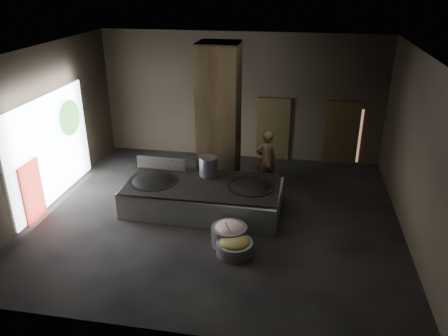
% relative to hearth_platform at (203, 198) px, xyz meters
% --- Properties ---
extents(floor, '(10.00, 9.00, 0.10)m').
position_rel_hearth_platform_xyz_m(floor, '(0.46, -0.25, -0.43)').
color(floor, black).
rests_on(floor, ground).
extents(ceiling, '(10.00, 9.00, 0.10)m').
position_rel_hearth_platform_xyz_m(ceiling, '(0.46, -0.25, 4.17)').
color(ceiling, black).
rests_on(ceiling, back_wall).
extents(back_wall, '(10.00, 0.10, 4.50)m').
position_rel_hearth_platform_xyz_m(back_wall, '(0.46, 4.30, 1.87)').
color(back_wall, black).
rests_on(back_wall, ground).
extents(front_wall, '(10.00, 0.10, 4.50)m').
position_rel_hearth_platform_xyz_m(front_wall, '(0.46, -4.80, 1.87)').
color(front_wall, black).
rests_on(front_wall, ground).
extents(left_wall, '(0.10, 9.00, 4.50)m').
position_rel_hearth_platform_xyz_m(left_wall, '(-4.59, -0.25, 1.87)').
color(left_wall, black).
rests_on(left_wall, ground).
extents(right_wall, '(0.10, 9.00, 4.50)m').
position_rel_hearth_platform_xyz_m(right_wall, '(5.51, -0.25, 1.87)').
color(right_wall, black).
rests_on(right_wall, ground).
extents(pillar, '(1.20, 1.20, 4.50)m').
position_rel_hearth_platform_xyz_m(pillar, '(0.16, 1.65, 1.87)').
color(pillar, black).
rests_on(pillar, ground).
extents(hearth_platform, '(4.47, 2.27, 0.76)m').
position_rel_hearth_platform_xyz_m(hearth_platform, '(0.00, 0.00, 0.00)').
color(hearth_platform, '#AFC2B1').
rests_on(hearth_platform, ground).
extents(platform_cap, '(4.30, 2.06, 0.03)m').
position_rel_hearth_platform_xyz_m(platform_cap, '(0.00, 0.00, 0.43)').
color(platform_cap, black).
rests_on(platform_cap, hearth_platform).
extents(wok_left, '(1.39, 1.39, 0.38)m').
position_rel_hearth_platform_xyz_m(wok_left, '(-1.45, -0.05, 0.37)').
color(wok_left, black).
rests_on(wok_left, hearth_platform).
extents(wok_left_rim, '(1.41, 1.41, 0.05)m').
position_rel_hearth_platform_xyz_m(wok_left_rim, '(-1.45, -0.05, 0.44)').
color(wok_left_rim, black).
rests_on(wok_left_rim, hearth_platform).
extents(wok_right, '(1.29, 1.29, 0.36)m').
position_rel_hearth_platform_xyz_m(wok_right, '(1.35, 0.05, 0.37)').
color(wok_right, black).
rests_on(wok_right, hearth_platform).
extents(wok_right_rim, '(1.32, 1.32, 0.05)m').
position_rel_hearth_platform_xyz_m(wok_right_rim, '(1.35, 0.05, 0.44)').
color(wok_right_rim, black).
rests_on(wok_right_rim, hearth_platform).
extents(stock_pot, '(0.54, 0.54, 0.57)m').
position_rel_hearth_platform_xyz_m(stock_pot, '(0.05, 0.55, 0.75)').
color(stock_pot, '#94969B').
rests_on(stock_pot, hearth_platform).
extents(splash_guard, '(1.53, 0.12, 0.38)m').
position_rel_hearth_platform_xyz_m(splash_guard, '(-1.45, 0.75, 0.65)').
color(splash_guard, black).
rests_on(splash_guard, hearth_platform).
extents(cook, '(0.80, 0.70, 1.84)m').
position_rel_hearth_platform_xyz_m(cook, '(1.61, 1.92, 0.54)').
color(cook, olive).
rests_on(cook, ground).
extents(veg_basin, '(0.96, 0.96, 0.33)m').
position_rel_hearth_platform_xyz_m(veg_basin, '(1.22, -2.01, -0.22)').
color(veg_basin, gray).
rests_on(veg_basin, ground).
extents(veg_fill, '(0.74, 0.74, 0.23)m').
position_rel_hearth_platform_xyz_m(veg_fill, '(1.22, -2.01, -0.03)').
color(veg_fill, olive).
rests_on(veg_fill, veg_basin).
extents(ladle, '(0.20, 0.32, 0.64)m').
position_rel_hearth_platform_xyz_m(ladle, '(1.07, -1.86, 0.17)').
color(ladle, '#94969B').
rests_on(ladle, veg_basin).
extents(meat_basin, '(0.96, 0.96, 0.49)m').
position_rel_hearth_platform_xyz_m(meat_basin, '(1.02, -1.61, -0.14)').
color(meat_basin, gray).
rests_on(meat_basin, ground).
extents(meat_fill, '(0.74, 0.74, 0.28)m').
position_rel_hearth_platform_xyz_m(meat_fill, '(1.02, -1.61, 0.07)').
color(meat_fill, '#D37E83').
rests_on(meat_fill, meat_basin).
extents(doorway_near, '(1.18, 0.08, 2.38)m').
position_rel_hearth_platform_xyz_m(doorway_near, '(1.66, 4.20, 0.72)').
color(doorway_near, black).
rests_on(doorway_near, ground).
extents(doorway_near_glow, '(0.76, 0.04, 1.80)m').
position_rel_hearth_platform_xyz_m(doorway_near_glow, '(1.71, 4.35, 0.67)').
color(doorway_near_glow, '#8C6647').
rests_on(doorway_near_glow, ground).
extents(doorway_far, '(1.18, 0.08, 2.38)m').
position_rel_hearth_platform_xyz_m(doorway_far, '(4.06, 4.20, 0.72)').
color(doorway_far, black).
rests_on(doorway_far, ground).
extents(doorway_far_glow, '(0.82, 0.04, 1.94)m').
position_rel_hearth_platform_xyz_m(doorway_far_glow, '(4.32, 4.20, 0.67)').
color(doorway_far_glow, '#8C6647').
rests_on(doorway_far_glow, ground).
extents(left_opening, '(0.04, 4.20, 3.10)m').
position_rel_hearth_platform_xyz_m(left_opening, '(-4.49, -0.05, 1.22)').
color(left_opening, white).
rests_on(left_opening, ground).
extents(pavilion_sliver, '(0.05, 0.90, 1.70)m').
position_rel_hearth_platform_xyz_m(pavilion_sliver, '(-4.42, -1.35, 0.47)').
color(pavilion_sliver, maroon).
rests_on(pavilion_sliver, ground).
extents(tree_silhouette, '(0.28, 1.10, 1.10)m').
position_rel_hearth_platform_xyz_m(tree_silhouette, '(-4.39, 1.05, 1.82)').
color(tree_silhouette, '#194714').
rests_on(tree_silhouette, left_opening).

